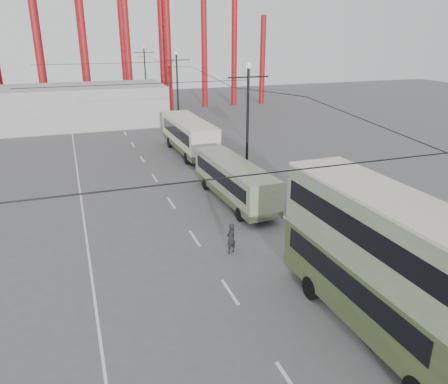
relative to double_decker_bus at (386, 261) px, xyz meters
name	(u,v)px	position (x,y,z in m)	size (l,w,h in m)	color
ground	(289,341)	(-3.56, 0.71, -3.26)	(160.00, 160.00, 0.00)	#525255
road_markings	(162,186)	(-4.42, 20.41, -3.25)	(12.52, 120.00, 0.01)	silver
lamp_post_mid	(247,126)	(2.04, 18.71, 1.42)	(3.20, 0.44, 9.32)	black
lamp_post_far	(178,91)	(2.04, 40.71, 1.42)	(3.20, 0.44, 9.32)	black
lamp_post_distant	(145,75)	(2.04, 62.71, 1.42)	(3.20, 0.44, 9.32)	black
fairground_shed	(77,106)	(-9.56, 47.71, -0.76)	(22.00, 10.00, 5.00)	#9E9E99
double_decker_bus	(386,261)	(0.00, 0.00, 0.00)	(2.92, 10.87, 5.82)	#374123
single_decker_green	(234,180)	(-0.23, 15.54, -1.65)	(2.76, 10.20, 2.86)	#6F7E5C
single_decker_cream	(189,135)	(0.24, 29.22, -1.34)	(2.95, 11.01, 3.41)	beige
pedestrian	(231,238)	(-3.16, 8.32, -2.39)	(0.63, 0.42, 1.74)	black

